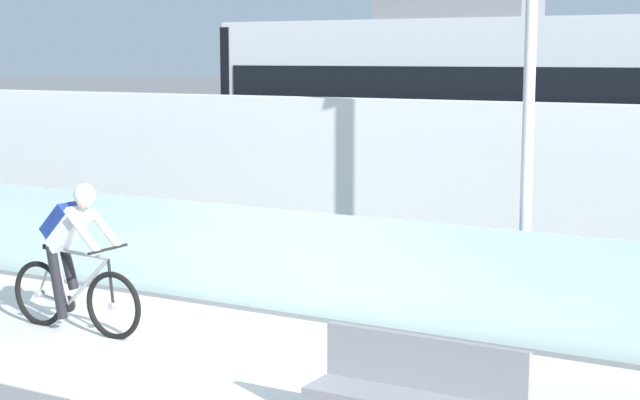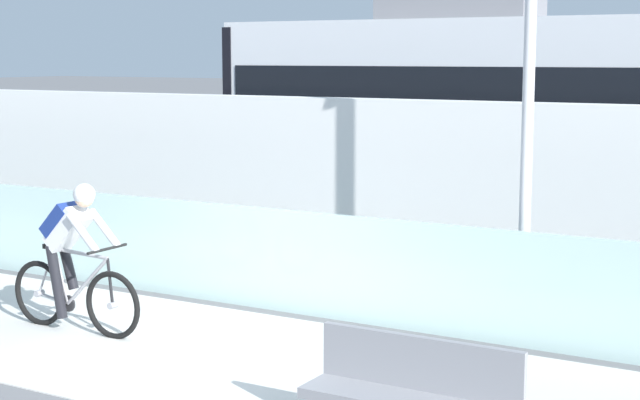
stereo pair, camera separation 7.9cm
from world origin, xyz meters
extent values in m
plane|color=slate|center=(0.00, 0.00, 0.00)|extent=(200.00, 200.00, 0.00)
cube|color=silver|center=(0.00, 0.00, 0.01)|extent=(32.00, 3.20, 0.01)
cube|color=silver|center=(0.00, 1.85, 0.59)|extent=(32.00, 0.05, 1.19)
cube|color=white|center=(0.00, 3.65, 1.19)|extent=(32.00, 0.36, 2.38)
cube|color=#595654|center=(0.00, 6.13, 0.00)|extent=(32.00, 0.08, 0.01)
cube|color=#595654|center=(0.00, 7.57, 0.00)|extent=(32.00, 0.08, 0.01)
cube|color=silver|center=(2.04, 6.85, 1.90)|extent=(11.00, 2.50, 3.10)
cube|color=black|center=(2.04, 6.85, 2.25)|extent=(10.56, 2.54, 1.04)
cube|color=#14724C|center=(2.04, 6.85, 0.53)|extent=(10.78, 2.53, 0.28)
cube|color=slate|center=(0.06, 6.85, 3.63)|extent=(2.40, 1.10, 0.36)
cube|color=#232326|center=(-1.48, 6.85, 0.36)|extent=(1.40, 1.88, 0.20)
cylinder|color=black|center=(-1.48, 6.13, 0.30)|extent=(0.60, 0.10, 0.60)
cylinder|color=black|center=(-1.48, 7.57, 0.30)|extent=(0.60, 0.10, 0.60)
cube|color=black|center=(-3.41, 6.85, 1.90)|extent=(0.16, 2.54, 2.94)
torus|color=black|center=(-0.90, 0.00, 0.36)|extent=(0.72, 0.06, 0.72)
cylinder|color=#99999E|center=(-0.90, 0.00, 0.36)|extent=(0.07, 0.10, 0.07)
torus|color=black|center=(-1.95, 0.00, 0.36)|extent=(0.72, 0.06, 0.72)
cylinder|color=#99999E|center=(-1.95, 0.00, 0.36)|extent=(0.07, 0.10, 0.07)
cylinder|color=#99999E|center=(-1.24, 0.00, 0.57)|extent=(0.60, 0.04, 0.58)
cylinder|color=#99999E|center=(-1.62, 0.00, 0.59)|extent=(0.22, 0.04, 0.59)
cylinder|color=#99999E|center=(-1.33, 0.00, 0.86)|extent=(0.76, 0.04, 0.07)
cylinder|color=#99999E|center=(-1.74, 0.00, 0.33)|extent=(0.43, 0.03, 0.09)
cylinder|color=#99999E|center=(-1.83, 0.00, 0.62)|extent=(0.27, 0.02, 0.53)
cylinder|color=black|center=(-0.93, 0.00, 0.60)|extent=(0.08, 0.03, 0.49)
cube|color=black|center=(-1.71, 0.00, 0.90)|extent=(0.24, 0.10, 0.05)
cylinder|color=black|center=(-0.95, 0.00, 0.95)|extent=(0.03, 0.58, 0.03)
cylinder|color=#262628|center=(-1.53, 0.00, 0.30)|extent=(0.18, 0.02, 0.18)
cube|color=silver|center=(-1.49, 0.00, 1.11)|extent=(0.50, 0.28, 0.51)
cube|color=navy|center=(-1.58, 0.00, 1.21)|extent=(0.38, 0.30, 0.38)
sphere|color=beige|center=(-1.25, 0.00, 1.46)|extent=(0.20, 0.20, 0.20)
sphere|color=silver|center=(-1.25, 0.00, 1.49)|extent=(0.23, 0.23, 0.23)
cylinder|color=silver|center=(-1.13, -0.16, 1.12)|extent=(0.41, 0.08, 0.41)
cylinder|color=silver|center=(-1.13, 0.16, 1.12)|extent=(0.41, 0.08, 0.41)
cylinder|color=black|center=(-1.60, -0.09, 0.55)|extent=(0.25, 0.11, 0.79)
cylinder|color=black|center=(-1.60, 0.09, 0.69)|extent=(0.25, 0.11, 0.52)
cylinder|color=gray|center=(2.76, 2.15, 0.10)|extent=(0.24, 0.24, 0.20)
cylinder|color=silver|center=(2.76, 2.15, 2.20)|extent=(0.12, 0.12, 4.20)
cube|color=gray|center=(3.10, -1.15, 0.69)|extent=(1.60, 0.06, 0.40)
camera|label=1|loc=(5.95, -7.66, 2.92)|focal=56.02mm
camera|label=2|loc=(6.02, -7.62, 2.92)|focal=56.02mm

